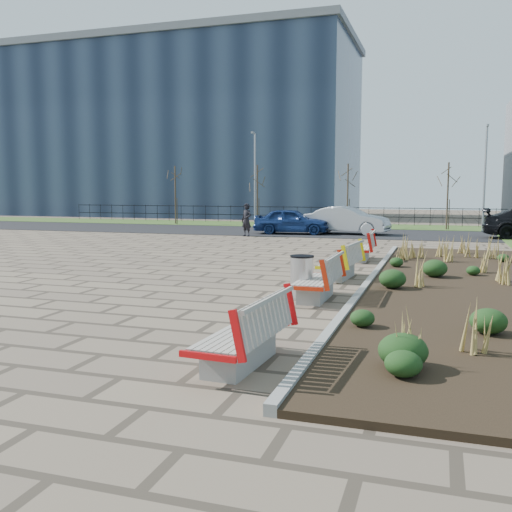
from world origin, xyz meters
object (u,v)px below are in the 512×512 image
(lamp_west, at_px, (255,180))
(lamp_east, at_px, (485,179))
(bench_a, at_px, (240,331))
(litter_bin, at_px, (302,277))
(pedestrian, at_px, (247,220))
(bench_d, at_px, (360,246))
(car_silver, at_px, (347,220))
(bench_b, at_px, (316,278))
(car_blue, at_px, (291,221))
(bench_c, at_px, (339,261))

(lamp_west, bearing_deg, lamp_east, 0.00)
(bench_a, xyz_separation_m, lamp_west, (-9.00, 28.37, 2.54))
(litter_bin, height_order, pedestrian, pedestrian)
(bench_d, relative_size, lamp_west, 0.35)
(bench_a, height_order, car_silver, car_silver)
(bench_a, xyz_separation_m, bench_b, (0.00, 5.08, 0.00))
(litter_bin, xyz_separation_m, car_silver, (-1.86, 18.53, 0.28))
(lamp_west, bearing_deg, bench_b, -68.87)
(bench_a, relative_size, lamp_west, 0.35)
(litter_bin, relative_size, car_silver, 0.21)
(bench_d, bearing_deg, lamp_east, 70.05)
(litter_bin, xyz_separation_m, lamp_east, (5.32, 23.26, 2.56))
(bench_d, height_order, car_blue, car_blue)
(bench_b, height_order, pedestrian, pedestrian)
(litter_bin, bearing_deg, bench_b, -4.89)
(bench_c, distance_m, litter_bin, 3.14)
(bench_c, height_order, car_blue, car_blue)
(bench_b, distance_m, car_blue, 18.48)
(bench_b, bearing_deg, litter_bin, 175.51)
(bench_c, xyz_separation_m, lamp_west, (-9.00, 20.13, 2.54))
(pedestrian, height_order, lamp_west, lamp_west)
(lamp_east, bearing_deg, pedestrian, -147.31)
(bench_b, bearing_deg, bench_a, -89.60)
(litter_bin, xyz_separation_m, pedestrian, (-6.64, 15.58, 0.38))
(bench_d, relative_size, pedestrian, 1.22)
(bench_d, xyz_separation_m, pedestrian, (-6.97, 8.20, 0.36))
(lamp_west, bearing_deg, car_blue, -54.85)
(pedestrian, distance_m, car_silver, 5.62)
(bench_d, xyz_separation_m, litter_bin, (-0.32, -7.38, -0.02))
(car_blue, bearing_deg, pedestrian, 132.88)
(lamp_west, bearing_deg, car_silver, -34.72)
(bench_a, height_order, bench_b, same)
(pedestrian, bearing_deg, bench_a, -46.77)
(bench_c, height_order, car_silver, car_silver)
(bench_b, relative_size, car_blue, 0.51)
(bench_b, xyz_separation_m, litter_bin, (-0.32, 0.03, -0.02))
(lamp_east, bearing_deg, car_silver, -146.67)
(car_blue, bearing_deg, lamp_east, -67.57)
(car_blue, bearing_deg, bench_d, -159.99)
(bench_d, distance_m, lamp_west, 18.43)
(lamp_east, bearing_deg, car_blue, -151.31)
(bench_c, distance_m, pedestrian, 14.27)
(bench_c, xyz_separation_m, pedestrian, (-6.97, 12.45, 0.36))
(bench_a, bearing_deg, litter_bin, 97.42)
(lamp_west, distance_m, lamp_east, 14.00)
(litter_bin, xyz_separation_m, lamp_west, (-8.68, 23.26, 2.56))
(bench_b, relative_size, car_silver, 0.47)
(bench_a, relative_size, lamp_east, 0.35)
(bench_b, distance_m, car_silver, 18.69)
(car_silver, height_order, lamp_east, lamp_east)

